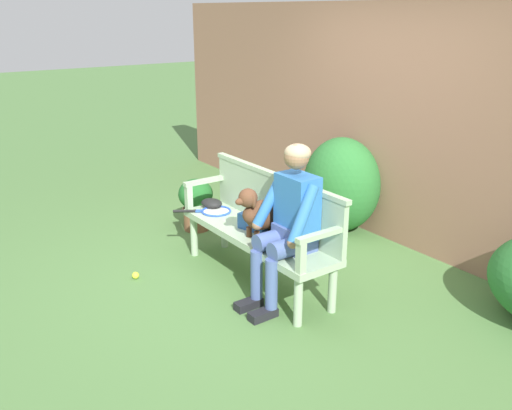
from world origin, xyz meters
The scene contains 14 objects.
ground_plane centered at (0.00, 0.00, 0.00)m, with size 40.00×40.00×0.00m, color #4C753D.
brick_garden_fence centered at (0.00, 1.85, 1.20)m, with size 8.00×0.30×2.41m, color #936651.
hedge_bush_mid_right centered at (-0.48, 1.49, 0.52)m, with size 0.89×0.78×1.03m, color #286B2D.
garden_bench centered at (0.00, 0.00, 0.41)m, with size 1.77×0.48×0.47m.
bench_backrest centered at (0.00, 0.21, 0.73)m, with size 1.81×0.06×0.50m.
bench_armrest_left_end centered at (-0.84, -0.09, 0.67)m, with size 0.06×0.48×0.28m.
bench_armrest_right_end centered at (0.84, -0.09, 0.67)m, with size 0.06×0.48×0.28m.
person_seated centered at (0.47, -0.01, 0.74)m, with size 0.56×0.64×1.34m.
dog_on_bench centered at (0.11, -0.05, 0.70)m, with size 0.22×0.46×0.46m.
tennis_racket centered at (-0.65, -0.04, 0.48)m, with size 0.44×0.56×0.03m.
baseball_glove centered at (-0.77, 0.01, 0.52)m, with size 0.22×0.17×0.09m, color black.
sports_bag centered at (-0.06, 0.05, 0.54)m, with size 0.28×0.20×0.14m, color #2856A3.
tennis_ball centered at (-0.66, -0.88, 0.03)m, with size 0.07×0.07×0.07m, color #CCDB33.
potted_plant centered at (-1.40, 0.19, 0.32)m, with size 0.38×0.38×0.58m.
Camera 1 is at (3.66, -2.62, 2.32)m, focal length 38.86 mm.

